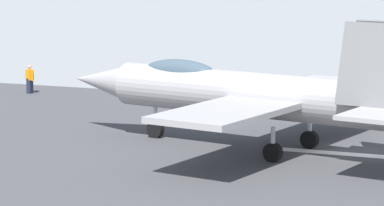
{
  "coord_description": "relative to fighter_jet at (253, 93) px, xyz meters",
  "views": [
    {
      "loc": [
        -9.38,
        41.88,
        8.88
      ],
      "look_at": [
        6.05,
        2.74,
        2.2
      ],
      "focal_mm": 99.78,
      "sensor_mm": 36.0,
      "label": 1
    }
  ],
  "objects": [
    {
      "name": "crew_person",
      "position": [
        16.68,
        -10.52,
        -1.59
      ],
      "size": [
        0.62,
        0.46,
        1.63
      ],
      "color": "#1E2338",
      "rests_on": "ground"
    },
    {
      "name": "fighter_jet",
      "position": [
        0.0,
        0.0,
        0.0
      ],
      "size": [
        17.76,
        14.32,
        5.6
      ],
      "color": "#99969A",
      "rests_on": "ground"
    },
    {
      "name": "runway_strip",
      "position": [
        -4.2,
        -0.56,
        -2.39
      ],
      "size": [
        240.0,
        26.0,
        0.02
      ],
      "color": "#404043",
      "rests_on": "ground"
    },
    {
      "name": "ground_plane",
      "position": [
        -4.18,
        -0.56,
        -2.4
      ],
      "size": [
        400.0,
        400.0,
        0.0
      ],
      "primitive_type": "plane",
      "color": "gray"
    }
  ]
}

